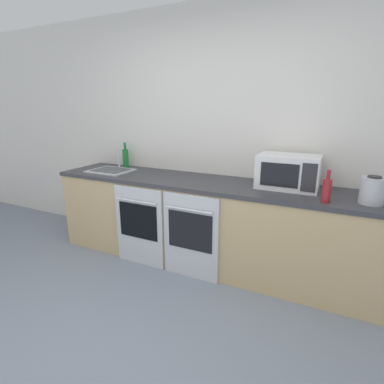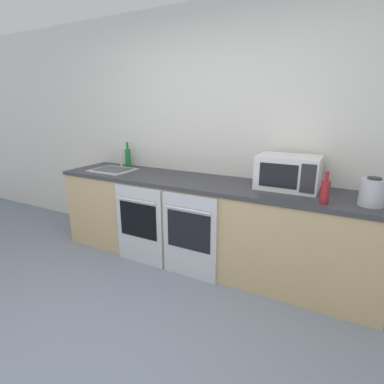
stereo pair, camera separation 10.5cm
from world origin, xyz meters
name	(u,v)px [view 1 (the left image)]	position (x,y,z in m)	size (l,w,h in m)	color
ground_plane	(98,376)	(0.00, 0.00, 0.00)	(16.00, 16.00, 0.00)	gray
wall_back	(218,136)	(0.00, 1.97, 1.30)	(10.00, 0.06, 2.60)	silver
counter_back	(204,222)	(0.00, 1.61, 0.44)	(3.29, 0.68, 0.88)	tan
oven_left	(139,226)	(-0.57, 1.26, 0.42)	(0.56, 0.06, 0.83)	silver
oven_right	(191,237)	(0.02, 1.26, 0.42)	(0.56, 0.06, 0.83)	silver
microwave	(288,172)	(0.78, 1.70, 1.03)	(0.53, 0.37, 0.30)	silver
bottle_green	(126,158)	(-1.15, 1.83, 1.00)	(0.07, 0.07, 0.30)	#19722D
bottle_red	(327,190)	(1.12, 1.39, 0.98)	(0.07, 0.07, 0.26)	maroon
kettle	(372,190)	(1.43, 1.50, 0.99)	(0.18, 0.18, 0.22)	#B7BABF
sink	(111,170)	(-1.15, 1.56, 0.90)	(0.47, 0.39, 0.24)	#B7BABF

